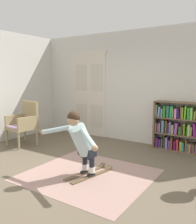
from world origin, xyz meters
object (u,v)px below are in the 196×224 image
(wicker_chair, at_px, (24,122))
(person_skier, at_px, (80,139))
(skis_pair, at_px, (90,173))
(bookshelf, at_px, (182,129))

(wicker_chair, relative_size, person_skier, 0.78)
(skis_pair, height_order, person_skier, person_skier)
(wicker_chair, relative_size, skis_pair, 1.14)
(bookshelf, height_order, wicker_chair, bookshelf)
(bookshelf, distance_m, skis_pair, 2.53)
(wicker_chair, distance_m, skis_pair, 2.60)
(bookshelf, bearing_deg, skis_pair, -113.50)
(bookshelf, distance_m, wicker_chair, 3.82)
(bookshelf, bearing_deg, wicker_chair, -154.45)
(wicker_chair, height_order, skis_pair, wicker_chair)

